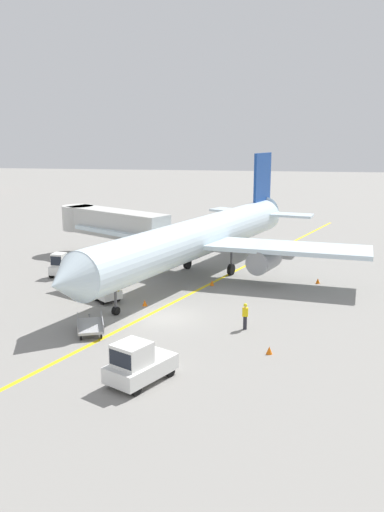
{
  "coord_description": "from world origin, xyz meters",
  "views": [
    {
      "loc": [
        7.74,
        -33.34,
        11.96
      ],
      "look_at": [
        0.66,
        7.82,
        2.5
      ],
      "focal_mm": 37.68,
      "sensor_mm": 36.0,
      "label": 1
    }
  ],
  "objects_px": {
    "jet_bridge": "(107,222)",
    "belt_loader_aft_hold": "(93,285)",
    "pushback_tug": "(138,364)",
    "airliner": "(201,237)",
    "ground_crew_marshaller": "(245,315)",
    "safety_cone_nose_right": "(212,283)",
    "safety_cone_wingtip_left": "(269,350)",
    "safety_cone_wingtip_right": "(145,303)",
    "belt_loader_forward_hold": "(100,288)",
    "safety_cone_nose_left": "(318,281)",
    "baggage_tug_near_wing": "(61,266)",
    "baggage_cart_loaded": "(90,326)"
  },
  "relations": [
    {
      "from": "safety_cone_nose_left",
      "to": "belt_loader_forward_hold",
      "type": "bearing_deg",
      "value": -157.03
    },
    {
      "from": "belt_loader_aft_hold",
      "to": "baggage_cart_loaded",
      "type": "relative_size",
      "value": 1.27
    },
    {
      "from": "belt_loader_forward_hold",
      "to": "safety_cone_nose_left",
      "type": "relative_size",
      "value": 10.41
    },
    {
      "from": "airliner",
      "to": "baggage_cart_loaded",
      "type": "xyz_separation_m",
      "value": [
        -4.6,
        -14.88,
        -2.95
      ]
    },
    {
      "from": "safety_cone_nose_left",
      "to": "safety_cone_wingtip_left",
      "type": "distance_m",
      "value": 15.75
    },
    {
      "from": "baggage_cart_loaded",
      "to": "airliner",
      "type": "bearing_deg",
      "value": 72.82
    },
    {
      "from": "safety_cone_nose_right",
      "to": "safety_cone_wingtip_left",
      "type": "distance_m",
      "value": 14.21
    },
    {
      "from": "pushback_tug",
      "to": "safety_cone_nose_left",
      "type": "relative_size",
      "value": 9.25
    },
    {
      "from": "pushback_tug",
      "to": "safety_cone_nose_right",
      "type": "xyz_separation_m",
      "value": [
        1.24,
        17.98,
        -0.77
      ]
    },
    {
      "from": "jet_bridge",
      "to": "belt_loader_aft_hold",
      "type": "height_order",
      "value": "jet_bridge"
    },
    {
      "from": "pushback_tug",
      "to": "baggage_cart_loaded",
      "type": "distance_m",
      "value": 7.77
    },
    {
      "from": "belt_loader_aft_hold",
      "to": "safety_cone_wingtip_right",
      "type": "xyz_separation_m",
      "value": [
        4.54,
        -1.87,
        -0.56
      ]
    },
    {
      "from": "airliner",
      "to": "safety_cone_nose_left",
      "type": "distance_m",
      "value": 10.43
    },
    {
      "from": "belt_loader_aft_hold",
      "to": "safety_cone_wingtip_right",
      "type": "height_order",
      "value": "belt_loader_aft_hold"
    },
    {
      "from": "airliner",
      "to": "safety_cone_nose_right",
      "type": "bearing_deg",
      "value": -65.49
    },
    {
      "from": "safety_cone_nose_right",
      "to": "safety_cone_wingtip_left",
      "type": "bearing_deg",
      "value": -69.33
    },
    {
      "from": "airliner",
      "to": "ground_crew_marshaller",
      "type": "xyz_separation_m",
      "value": [
        4.77,
        -12.63,
        -2.51
      ]
    },
    {
      "from": "baggage_cart_loaded",
      "to": "belt_loader_aft_hold",
      "type": "bearing_deg",
      "value": 108.78
    },
    {
      "from": "baggage_tug_near_wing",
      "to": "safety_cone_nose_right",
      "type": "bearing_deg",
      "value": -2.71
    },
    {
      "from": "pushback_tug",
      "to": "safety_cone_nose_left",
      "type": "distance_m",
      "value": 22.3
    },
    {
      "from": "belt_loader_aft_hold",
      "to": "safety_cone_wingtip_right",
      "type": "bearing_deg",
      "value": -22.4
    },
    {
      "from": "baggage_cart_loaded",
      "to": "safety_cone_wingtip_right",
      "type": "relative_size",
      "value": 8.6
    },
    {
      "from": "jet_bridge",
      "to": "baggage_tug_near_wing",
      "type": "relative_size",
      "value": 4.97
    },
    {
      "from": "baggage_tug_near_wing",
      "to": "safety_cone_wingtip_right",
      "type": "bearing_deg",
      "value": -36.19
    },
    {
      "from": "belt_loader_aft_hold",
      "to": "pushback_tug",
      "type": "bearing_deg",
      "value": -61.92
    },
    {
      "from": "airliner",
      "to": "safety_cone_nose_right",
      "type": "height_order",
      "value": "airliner"
    },
    {
      "from": "jet_bridge",
      "to": "safety_cone_nose_right",
      "type": "relative_size",
      "value": 28.2
    },
    {
      "from": "safety_cone_nose_right",
      "to": "safety_cone_wingtip_left",
      "type": "xyz_separation_m",
      "value": [
        5.02,
        -13.3,
        0.0
      ]
    },
    {
      "from": "belt_loader_forward_hold",
      "to": "safety_cone_wingtip_right",
      "type": "height_order",
      "value": "belt_loader_forward_hold"
    },
    {
      "from": "pushback_tug",
      "to": "safety_cone_wingtip_left",
      "type": "height_order",
      "value": "pushback_tug"
    },
    {
      "from": "baggage_cart_loaded",
      "to": "ground_crew_marshaller",
      "type": "relative_size",
      "value": 2.23
    },
    {
      "from": "belt_loader_forward_hold",
      "to": "belt_loader_aft_hold",
      "type": "bearing_deg",
      "value": 140.24
    },
    {
      "from": "airliner",
      "to": "safety_cone_nose_left",
      "type": "relative_size",
      "value": 77.71
    },
    {
      "from": "jet_bridge",
      "to": "ground_crew_marshaller",
      "type": "distance_m",
      "value": 23.42
    },
    {
      "from": "safety_cone_nose_left",
      "to": "safety_cone_wingtip_right",
      "type": "bearing_deg",
      "value": -146.93
    },
    {
      "from": "jet_bridge",
      "to": "belt_loader_aft_hold",
      "type": "relative_size",
      "value": 2.59
    },
    {
      "from": "belt_loader_forward_hold",
      "to": "ground_crew_marshaller",
      "type": "distance_m",
      "value": 12.17
    },
    {
      "from": "safety_cone_nose_right",
      "to": "safety_cone_wingtip_right",
      "type": "xyz_separation_m",
      "value": [
        -4.03,
        -6.1,
        0.0
      ]
    },
    {
      "from": "jet_bridge",
      "to": "belt_loader_aft_hold",
      "type": "bearing_deg",
      "value": -76.43
    },
    {
      "from": "belt_loader_aft_hold",
      "to": "safety_cone_wingtip_right",
      "type": "relative_size",
      "value": 10.88
    },
    {
      "from": "baggage_cart_loaded",
      "to": "jet_bridge",
      "type": "bearing_deg",
      "value": 105.58
    },
    {
      "from": "baggage_tug_near_wing",
      "to": "safety_cone_wingtip_right",
      "type": "distance_m",
      "value": 11.41
    },
    {
      "from": "pushback_tug",
      "to": "ground_crew_marshaller",
      "type": "xyz_separation_m",
      "value": [
        4.62,
        8.38,
        -0.08
      ]
    },
    {
      "from": "safety_cone_wingtip_right",
      "to": "safety_cone_nose_right",
      "type": "bearing_deg",
      "value": 56.55
    },
    {
      "from": "pushback_tug",
      "to": "baggage_tug_near_wing",
      "type": "height_order",
      "value": "pushback_tug"
    },
    {
      "from": "baggage_tug_near_wing",
      "to": "jet_bridge",
      "type": "bearing_deg",
      "value": 77.82
    },
    {
      "from": "safety_cone_wingtip_right",
      "to": "airliner",
      "type": "bearing_deg",
      "value": 73.81
    },
    {
      "from": "belt_loader_forward_hold",
      "to": "safety_cone_nose_left",
      "type": "height_order",
      "value": "belt_loader_forward_hold"
    },
    {
      "from": "ground_crew_marshaller",
      "to": "safety_cone_nose_left",
      "type": "xyz_separation_m",
      "value": [
        5.12,
        11.66,
        -0.69
      ]
    },
    {
      "from": "airliner",
      "to": "belt_loader_aft_hold",
      "type": "height_order",
      "value": "airliner"
    }
  ]
}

